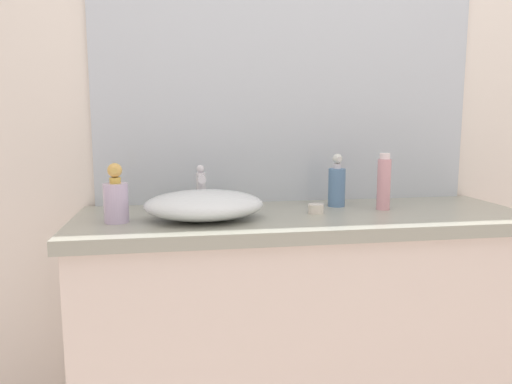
{
  "coord_description": "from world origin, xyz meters",
  "views": [
    {
      "loc": [
        -0.53,
        -1.12,
        1.17
      ],
      "look_at": [
        -0.28,
        0.41,
        0.94
      ],
      "focal_mm": 33.66,
      "sensor_mm": 36.0,
      "label": 1
    }
  ],
  "objects_px": {
    "lotion_bottle": "(384,183)",
    "perfume_bottle": "(116,199)",
    "sink_basin": "(204,205)",
    "soap_dispenser": "(337,184)",
    "candle_jar": "(316,209)"
  },
  "relations": [
    {
      "from": "lotion_bottle",
      "to": "perfume_bottle",
      "type": "relative_size",
      "value": 1.08
    },
    {
      "from": "lotion_bottle",
      "to": "perfume_bottle",
      "type": "height_order",
      "value": "lotion_bottle"
    },
    {
      "from": "sink_basin",
      "to": "soap_dispenser",
      "type": "height_order",
      "value": "soap_dispenser"
    },
    {
      "from": "soap_dispenser",
      "to": "perfume_bottle",
      "type": "distance_m",
      "value": 0.78
    },
    {
      "from": "perfume_bottle",
      "to": "candle_jar",
      "type": "bearing_deg",
      "value": 3.7
    },
    {
      "from": "lotion_bottle",
      "to": "candle_jar",
      "type": "relative_size",
      "value": 3.72
    },
    {
      "from": "perfume_bottle",
      "to": "candle_jar",
      "type": "height_order",
      "value": "perfume_bottle"
    },
    {
      "from": "lotion_bottle",
      "to": "candle_jar",
      "type": "distance_m",
      "value": 0.27
    },
    {
      "from": "lotion_bottle",
      "to": "sink_basin",
      "type": "bearing_deg",
      "value": -173.73
    },
    {
      "from": "sink_basin",
      "to": "perfume_bottle",
      "type": "height_order",
      "value": "perfume_bottle"
    },
    {
      "from": "lotion_bottle",
      "to": "candle_jar",
      "type": "height_order",
      "value": "lotion_bottle"
    },
    {
      "from": "sink_basin",
      "to": "perfume_bottle",
      "type": "xyz_separation_m",
      "value": [
        -0.27,
        -0.0,
        0.03
      ]
    },
    {
      "from": "sink_basin",
      "to": "lotion_bottle",
      "type": "relative_size",
      "value": 1.9
    },
    {
      "from": "sink_basin",
      "to": "candle_jar",
      "type": "bearing_deg",
      "value": 6.14
    },
    {
      "from": "sink_basin",
      "to": "lotion_bottle",
      "type": "xyz_separation_m",
      "value": [
        0.63,
        0.07,
        0.05
      ]
    }
  ]
}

